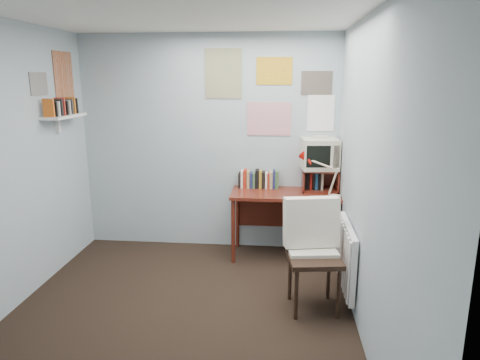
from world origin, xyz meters
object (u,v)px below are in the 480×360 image
object	(u,v)px
crt_tv	(320,152)
wall_shelf	(64,116)
desk	(308,223)
tv_riser	(320,180)
radiator	(346,256)
desk_lamp	(336,179)
desk_chair	(314,259)

from	to	relation	value
crt_tv	wall_shelf	world-z (taller)	wall_shelf
desk	crt_tv	bearing A→B (deg)	51.93
tv_riser	radiator	bearing A→B (deg)	-80.72
tv_riser	wall_shelf	distance (m)	2.83
desk_lamp	crt_tv	size ratio (longest dim) A/B	1.10
desk	crt_tv	distance (m)	0.81
wall_shelf	crt_tv	bearing A→B (deg)	10.80
desk	radiator	world-z (taller)	desk
desk_chair	radiator	xyz separation A→B (m)	(0.31, 0.21, -0.06)
desk	desk_chair	bearing A→B (deg)	-91.08
desk_lamp	tv_riser	bearing A→B (deg)	111.21
wall_shelf	tv_riser	bearing A→B (deg)	10.32
desk_chair	radiator	bearing A→B (deg)	26.74
tv_riser	radiator	distance (m)	1.15
crt_tv	radiator	world-z (taller)	crt_tv
desk_chair	wall_shelf	bearing A→B (deg)	155.52
crt_tv	wall_shelf	bearing A→B (deg)	-175.20
desk	desk_lamp	distance (m)	0.65
desk_chair	radiator	world-z (taller)	desk_chair
tv_riser	desk_lamp	bearing A→B (deg)	-65.45
desk	desk_chair	world-z (taller)	desk_chair
desk_chair	wall_shelf	distance (m)	2.90
tv_riser	crt_tv	xyz separation A→B (m)	(-0.02, 0.02, 0.31)
desk_lamp	tv_riser	xyz separation A→B (m)	(-0.14, 0.30, -0.09)
desk_chair	desk_lamp	xyz separation A→B (m)	(0.28, 0.95, 0.50)
tv_riser	crt_tv	world-z (taller)	crt_tv
desk	desk_lamp	xyz separation A→B (m)	(0.26, -0.19, 0.57)
radiator	wall_shelf	distance (m)	3.15
crt_tv	radiator	xyz separation A→B (m)	(0.19, -1.06, -0.78)
crt_tv	radiator	size ratio (longest dim) A/B	0.49
desk_chair	desk_lamp	size ratio (longest dim) A/B	2.22
desk_chair	radiator	distance (m)	0.38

